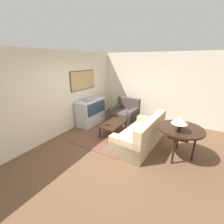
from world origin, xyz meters
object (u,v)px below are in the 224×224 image
at_px(tv, 91,112).
at_px(couch, 142,135).
at_px(coffee_table, 113,124).
at_px(console_table, 181,131).
at_px(armchair, 125,114).
at_px(mantel_clock, 181,123).
at_px(table_lamp, 180,120).

height_order(tv, couch, tv).
relative_size(coffee_table, console_table, 0.94).
bearing_deg(couch, armchair, -135.42).
xyz_separation_m(armchair, console_table, (-1.49, -2.26, 0.45)).
bearing_deg(coffee_table, console_table, -95.93).
bearing_deg(mantel_clock, armchair, 57.64).
distance_m(couch, armchair, 1.90).
xyz_separation_m(coffee_table, table_lamp, (-0.45, -2.03, 0.74)).
distance_m(couch, mantel_clock, 1.14).
bearing_deg(console_table, mantel_clock, 24.76).
distance_m(armchair, console_table, 2.74).
height_order(coffee_table, console_table, console_table).
distance_m(couch, console_table, 1.11).
relative_size(armchair, coffee_table, 0.98).
height_order(couch, table_lamp, table_lamp).
distance_m(tv, console_table, 3.34).
xyz_separation_m(coffee_table, console_table, (-0.21, -2.07, 0.38)).
bearing_deg(couch, mantel_clock, 95.02).
height_order(console_table, mantel_clock, mantel_clock).
relative_size(console_table, mantel_clock, 6.66).
xyz_separation_m(couch, table_lamp, (-0.30, -0.97, 0.80)).
relative_size(couch, table_lamp, 5.14).
bearing_deg(mantel_clock, tv, 81.40).
distance_m(armchair, coffee_table, 1.29).
relative_size(console_table, table_lamp, 2.84).
bearing_deg(tv, armchair, -48.18).
relative_size(tv, table_lamp, 3.13).
bearing_deg(console_table, couch, 86.61).
height_order(armchair, coffee_table, armchair).
bearing_deg(couch, tv, -99.22).
xyz_separation_m(couch, armchair, (1.43, 1.24, -0.01)).
xyz_separation_m(couch, console_table, (-0.06, -1.01, 0.44)).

